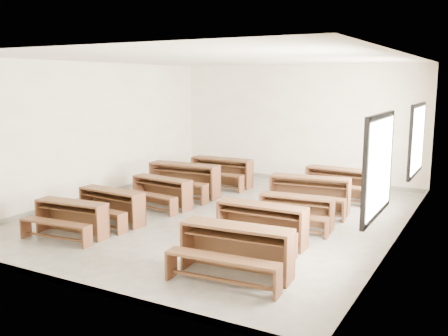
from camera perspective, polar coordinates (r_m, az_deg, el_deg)
The scene contains 11 objects.
room at distance 10.07m, azimuth 0.45°, elevation 6.38°, with size 8.50×8.50×3.20m.
desk_set_0 at distance 9.42m, azimuth -17.17°, elevation -5.28°, with size 1.46×0.84×0.63m.
desk_set_1 at distance 10.07m, azimuth -12.88°, elevation -4.02°, with size 1.52×0.87×0.66m.
desk_set_2 at distance 11.10m, azimuth -7.25°, elevation -2.55°, with size 1.53×0.91×0.66m.
desk_set_3 at distance 12.08m, azimuth -4.69°, elevation -1.10°, with size 1.80×0.99×0.79m.
desk_set_4 at distance 13.20m, azimuth -0.36°, elevation -0.24°, with size 1.68×0.91×0.75m.
desk_set_5 at distance 7.20m, azimuth 1.28°, elevation -9.03°, with size 1.69×0.96×0.74m.
desk_set_6 at distance 8.53m, azimuth 4.20°, elevation -6.14°, with size 1.57×0.83×0.70m.
desk_set_7 at distance 9.56m, azimuth 8.21°, elevation -4.72°, with size 1.46×0.85×0.63m.
desk_set_8 at distance 10.78m, azimuth 9.70°, elevation -2.68°, with size 1.76×1.05×0.76m.
desk_set_9 at distance 12.12m, azimuth 13.01°, elevation -1.48°, with size 1.67×0.96×0.73m.
Camera 1 is at (4.87, -8.84, 2.77)m, focal length 40.00 mm.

